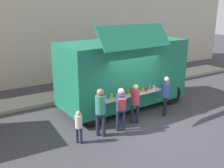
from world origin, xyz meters
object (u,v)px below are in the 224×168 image
customer_mid_with_backpack (121,105)px  child_near_queue (79,124)px  customer_rear_waiting (100,108)px  trash_bin (152,75)px  food_truck_main (123,72)px  customer_front_ordering (135,100)px  customer_extra_browsing (166,93)px

customer_mid_with_backpack → child_near_queue: customer_mid_with_backpack is taller
customer_rear_waiting → trash_bin: bearing=-2.6°
trash_bin → food_truck_main: bearing=-147.9°
child_near_queue → food_truck_main: bearing=-0.3°
customer_rear_waiting → customer_front_ordering: bearing=-29.9°
customer_front_ordering → customer_rear_waiting: bearing=129.9°
trash_bin → customer_front_ordering: 5.93m
customer_extra_browsing → food_truck_main: bearing=-12.3°
food_truck_main → customer_rear_waiting: (-2.28, -2.02, -0.58)m
customer_extra_browsing → child_near_queue: customer_extra_browsing is taller
customer_mid_with_backpack → customer_front_ordering: bearing=-44.4°
food_truck_main → customer_front_ordering: food_truck_main is taller
trash_bin → customer_extra_browsing: 4.98m
trash_bin → customer_mid_with_backpack: bearing=-139.5°
customer_extra_browsing → child_near_queue: 4.13m
trash_bin → customer_mid_with_backpack: customer_mid_with_backpack is taller
customer_mid_with_backpack → child_near_queue: size_ratio=1.41×
customer_front_ordering → customer_rear_waiting: 1.72m
customer_rear_waiting → food_truck_main: bearing=3.0°
customer_mid_with_backpack → customer_extra_browsing: customer_extra_browsing is taller
customer_rear_waiting → child_near_queue: 0.95m
customer_rear_waiting → child_near_queue: bearing=145.5°
food_truck_main → customer_front_ordering: 1.98m
food_truck_main → customer_extra_browsing: bearing=-64.8°
food_truck_main → customer_mid_with_backpack: size_ratio=3.46×
customer_front_ordering → child_near_queue: size_ratio=1.36×
customer_mid_with_backpack → child_near_queue: 1.73m
child_near_queue → customer_extra_browsing: bearing=-29.9°
food_truck_main → trash_bin: bearing=29.3°
food_truck_main → customer_front_ordering: (-0.58, -1.76, -0.69)m
food_truck_main → customer_extra_browsing: (0.96, -1.80, -0.63)m
customer_rear_waiting → customer_mid_with_backpack: bearing=-42.2°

